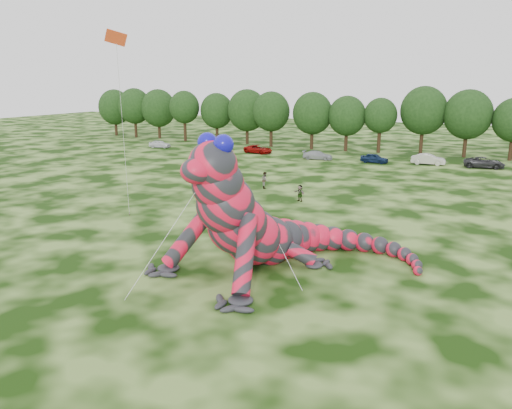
{
  "coord_description": "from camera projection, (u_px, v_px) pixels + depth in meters",
  "views": [
    {
      "loc": [
        18.33,
        -22.94,
        11.31
      ],
      "look_at": [
        5.5,
        3.39,
        4.0
      ],
      "focal_mm": 35.0,
      "sensor_mm": 36.0,
      "label": 1
    }
  ],
  "objects": [
    {
      "name": "tree_8",
      "position": [
        347.0,
        124.0,
        80.95
      ],
      "size": [
        6.14,
        5.53,
        8.94
      ],
      "primitive_type": null,
      "color": "black",
      "rests_on": "ground"
    },
    {
      "name": "spectator_1",
      "position": [
        265.0,
        180.0,
        53.48
      ],
      "size": [
        1.01,
        1.09,
        1.79
      ],
      "primitive_type": "imported",
      "rotation": [
        0.0,
        0.0,
        2.06
      ],
      "color": "gray",
      "rests_on": "ground"
    },
    {
      "name": "flying_kite",
      "position": [
        117.0,
        53.0,
        34.97
      ],
      "size": [
        4.21,
        4.86,
        15.26
      ],
      "color": "#DE441B",
      "rests_on": "ground"
    },
    {
      "name": "car_5",
      "position": [
        428.0,
        159.0,
        68.58
      ],
      "size": [
        4.56,
        1.73,
        1.49
      ],
      "primitive_type": "imported",
      "rotation": [
        0.0,
        0.0,
        1.61
      ],
      "color": "#B9B4AA",
      "rests_on": "ground"
    },
    {
      "name": "car_6",
      "position": [
        484.0,
        163.0,
        66.08
      ],
      "size": [
        5.28,
        2.7,
        1.43
      ],
      "primitive_type": "imported",
      "rotation": [
        0.0,
        0.0,
        1.64
      ],
      "color": "#29292C",
      "rests_on": "ground"
    },
    {
      "name": "car_2",
      "position": [
        258.0,
        149.0,
        79.39
      ],
      "size": [
        5.04,
        3.03,
        1.31
      ],
      "primitive_type": "imported",
      "rotation": [
        0.0,
        0.0,
        1.38
      ],
      "color": "maroon",
      "rests_on": "ground"
    },
    {
      "name": "tree_2",
      "position": [
        159.0,
        114.0,
        98.91
      ],
      "size": [
        7.04,
        6.34,
        9.64
      ],
      "primitive_type": null,
      "color": "black",
      "rests_on": "ground"
    },
    {
      "name": "tree_11",
      "position": [
        467.0,
        124.0,
        74.22
      ],
      "size": [
        7.01,
        6.31,
        10.07
      ],
      "primitive_type": null,
      "color": "black",
      "rests_on": "ground"
    },
    {
      "name": "spectator_5",
      "position": [
        300.0,
        193.0,
        47.78
      ],
      "size": [
        1.55,
        1.11,
        1.61
      ],
      "primitive_type": "imported",
      "rotation": [
        0.0,
        0.0,
        5.8
      ],
      "color": "gray",
      "rests_on": "ground"
    },
    {
      "name": "car_0",
      "position": [
        160.0,
        144.0,
        85.93
      ],
      "size": [
        3.95,
        2.09,
        1.28
      ],
      "primitive_type": "imported",
      "rotation": [
        0.0,
        0.0,
        1.73
      ],
      "color": "silver",
      "rests_on": "ground"
    },
    {
      "name": "tree_1",
      "position": [
        135.0,
        113.0,
        100.54
      ],
      "size": [
        6.74,
        6.07,
        9.81
      ],
      "primitive_type": null,
      "color": "black",
      "rests_on": "ground"
    },
    {
      "name": "inflatable_gecko",
      "position": [
        267.0,
        197.0,
        30.88
      ],
      "size": [
        19.23,
        20.88,
        8.55
      ],
      "primitive_type": null,
      "rotation": [
        0.0,
        0.0,
        -0.34
      ],
      "color": "red",
      "rests_on": "ground"
    },
    {
      "name": "tree_10",
      "position": [
        423.0,
        121.0,
        77.21
      ],
      "size": [
        7.09,
        6.38,
        10.5
      ],
      "primitive_type": null,
      "color": "black",
      "rests_on": "ground"
    },
    {
      "name": "tree_9",
      "position": [
        380.0,
        126.0,
        79.05
      ],
      "size": [
        5.27,
        4.74,
        8.68
      ],
      "primitive_type": null,
      "color": "black",
      "rests_on": "ground"
    },
    {
      "name": "car_3",
      "position": [
        318.0,
        155.0,
        73.16
      ],
      "size": [
        4.55,
        2.3,
        1.27
      ],
      "primitive_type": "imported",
      "rotation": [
        0.0,
        0.0,
        1.69
      ],
      "color": "#A0A3A8",
      "rests_on": "ground"
    },
    {
      "name": "tree_7",
      "position": [
        312.0,
        121.0,
        83.22
      ],
      "size": [
        6.68,
        6.01,
        9.48
      ],
      "primitive_type": null,
      "color": "black",
      "rests_on": "ground"
    },
    {
      "name": "spectator_0",
      "position": [
        201.0,
        177.0,
        55.51
      ],
      "size": [
        0.44,
        0.63,
        1.65
      ],
      "primitive_type": "imported",
      "rotation": [
        0.0,
        0.0,
        1.66
      ],
      "color": "gray",
      "rests_on": "ground"
    },
    {
      "name": "car_4",
      "position": [
        375.0,
        158.0,
        70.13
      ],
      "size": [
        3.96,
        1.83,
        1.32
      ],
      "primitive_type": "imported",
      "rotation": [
        0.0,
        0.0,
        1.5
      ],
      "color": "#102143",
      "rests_on": "ground"
    },
    {
      "name": "car_1",
      "position": [
        217.0,
        145.0,
        84.34
      ],
      "size": [
        4.16,
        1.88,
        1.32
      ],
      "primitive_type": "imported",
      "rotation": [
        0.0,
        0.0,
        1.69
      ],
      "color": "black",
      "rests_on": "ground"
    },
    {
      "name": "tree_6",
      "position": [
        271.0,
        119.0,
        86.29
      ],
      "size": [
        6.52,
        5.86,
        9.49
      ],
      "primitive_type": null,
      "color": "black",
      "rests_on": "ground"
    },
    {
      "name": "ground",
      "position": [
        151.0,
        270.0,
        30.54
      ],
      "size": [
        240.0,
        240.0,
        0.0
      ],
      "primitive_type": "plane",
      "color": "#16330A",
      "rests_on": "ground"
    },
    {
      "name": "tree_0",
      "position": [
        115.0,
        113.0,
        104.25
      ],
      "size": [
        6.91,
        6.22,
        9.51
      ],
      "primitive_type": null,
      "color": "black",
      "rests_on": "ground"
    },
    {
      "name": "spectator_4",
      "position": [
        225.0,
        158.0,
        68.9
      ],
      "size": [
        0.65,
        0.93,
        1.81
      ],
      "primitive_type": "imported",
      "rotation": [
        0.0,
        0.0,
        4.8
      ],
      "color": "gray",
      "rests_on": "ground"
    },
    {
      "name": "tree_4",
      "position": [
        217.0,
        118.0,
        93.25
      ],
      "size": [
        6.22,
        5.6,
        9.06
      ],
      "primitive_type": null,
      "color": "black",
      "rests_on": "ground"
    },
    {
      "name": "tree_5",
      "position": [
        247.0,
        117.0,
        90.15
      ],
      "size": [
        7.16,
        6.44,
        9.8
      ],
      "primitive_type": null,
      "color": "black",
      "rests_on": "ground"
    },
    {
      "name": "tree_3",
      "position": [
        185.0,
        116.0,
        94.35
      ],
      "size": [
        5.81,
        5.23,
        9.44
      ],
      "primitive_type": null,
      "color": "black",
      "rests_on": "ground"
    }
  ]
}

